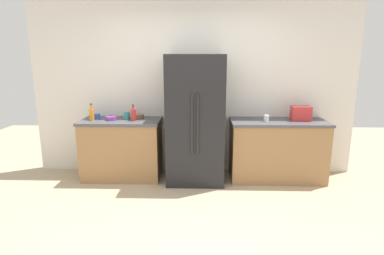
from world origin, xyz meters
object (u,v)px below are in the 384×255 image
Objects in this scene: refrigerator at (195,119)px; cup_a at (266,118)px; cup_b at (127,116)px; bowl_b at (138,116)px; bottle_a at (92,114)px; toaster at (301,113)px; cup_c at (97,116)px; bowl_a at (112,118)px; bottle_b at (133,114)px.

refrigerator reaches higher than cup_a.
cup_b is 0.64× the size of bowl_b.
bottle_a is 0.51m from cup_b.
bowl_b is at bearing 177.90° from toaster.
bowl_b is (0.60, 0.07, -0.01)m from cup_c.
cup_a is at bearing 0.21° from bottle_a.
cup_c reaches higher than bowl_a.
refrigerator is 0.89m from bowl_b.
bottle_a reaches higher than cup_b.
toaster is 1.70× the size of bowl_a.
cup_a is at bearing -2.17° from cup_b.
cup_c is 0.24m from bowl_a.
toaster is 3.15× the size of cup_c.
cup_a reaches higher than bowl_b.
cup_b is at bearing 12.63° from bowl_a.
refrigerator is 1.51m from bottle_a.
cup_b is (-2.04, 0.08, 0.01)m from cup_a.
cup_a reaches higher than bowl_a.
bottle_a is at bearing -179.79° from cup_a.
toaster is 3.05× the size of cup_a.
cup_b is 0.23m from bowl_a.
cup_a is at bearing -5.04° from bowl_b.
refrigerator reaches higher than bottle_b.
cup_c is (0.04, 0.10, -0.06)m from bottle_a.
toaster is 1.17× the size of bottle_b.
cup_b is (-2.55, -0.00, -0.05)m from toaster.
cup_b is 1.25× the size of cup_c.
cup_a is 2.49m from cup_c.
bottle_b reaches higher than cup_c.
cup_c is at bearing 179.71° from toaster.
cup_c is at bearing 177.93° from cup_b.
cup_a is (-0.51, -0.08, -0.06)m from toaster.
bowl_a is (-2.77, -0.05, -0.08)m from toaster.
bottle_a is 0.61m from bottle_b.
bottle_a is at bearing -179.75° from bottle_b.
refrigerator is 0.90m from bottle_b.
bottle_b is (0.61, 0.00, -0.01)m from bottle_a.
refrigerator is at bearing -178.70° from cup_a.
cup_b is at bearing -2.07° from cup_c.
bottle_a is 2.73× the size of cup_a.
cup_b is 0.45m from cup_c.
bottle_b is at bearing -36.77° from cup_b.
bowl_b reaches higher than bowl_a.
bottle_b is 2.69× the size of cup_c.
cup_a is (2.53, 0.01, -0.05)m from bottle_a.
cup_c is at bearing 175.44° from refrigerator.
cup_a is (1.02, 0.02, 0.02)m from refrigerator.
cup_c is (-2.49, 0.09, -0.01)m from cup_a.
bowl_a is at bearing -178.95° from toaster.
cup_a is 0.83× the size of cup_b.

